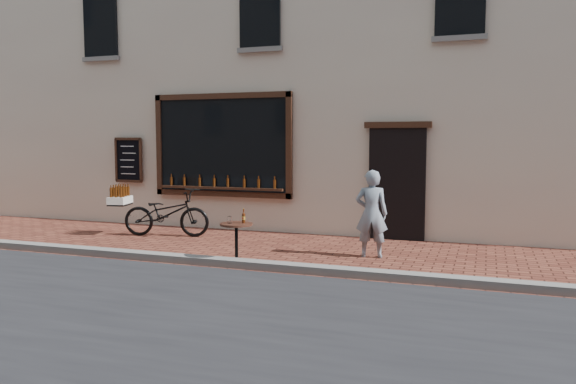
% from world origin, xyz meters
% --- Properties ---
extents(ground, '(90.00, 90.00, 0.00)m').
position_xyz_m(ground, '(0.00, 0.00, 0.00)').
color(ground, '#56261C').
rests_on(ground, ground).
extents(kerb, '(90.00, 0.25, 0.12)m').
position_xyz_m(kerb, '(0.00, 0.20, 0.06)').
color(kerb, slate).
rests_on(kerb, ground).
extents(shop_building, '(28.00, 6.20, 10.00)m').
position_xyz_m(shop_building, '(0.00, 6.50, 5.00)').
color(shop_building, beige).
rests_on(shop_building, ground).
extents(cargo_bicycle, '(2.13, 1.01, 1.00)m').
position_xyz_m(cargo_bicycle, '(-2.63, 2.26, 0.48)').
color(cargo_bicycle, black).
rests_on(cargo_bicycle, ground).
extents(bistro_table, '(0.52, 0.52, 0.89)m').
position_xyz_m(bistro_table, '(-0.13, 0.35, 0.47)').
color(bistro_table, black).
rests_on(bistro_table, ground).
extents(pedestrian, '(0.58, 0.43, 1.47)m').
position_xyz_m(pedestrian, '(1.76, 1.65, 0.74)').
color(pedestrian, gray).
rests_on(pedestrian, ground).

